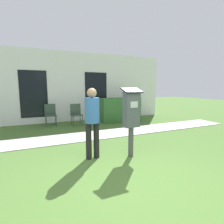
% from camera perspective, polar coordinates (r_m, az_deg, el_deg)
% --- Properties ---
extents(ground_plane, '(40.00, 40.00, 0.00)m').
position_cam_1_polar(ground_plane, '(3.14, 6.42, -22.58)').
color(ground_plane, '#476B2D').
extents(sidewalk, '(12.00, 1.10, 0.02)m').
position_cam_1_polar(sidewalk, '(5.81, -9.34, -7.85)').
color(sidewalk, beige).
rests_on(sidewalk, ground).
extents(building_facade, '(10.00, 0.26, 3.20)m').
position_cam_1_polar(building_facade, '(8.43, -14.66, 7.87)').
color(building_facade, white).
rests_on(building_facade, ground).
extents(parking_meter, '(0.44, 0.31, 1.59)m').
position_cam_1_polar(parking_meter, '(3.97, 6.32, -0.34)').
color(parking_meter, '#4C4C4C').
rests_on(parking_meter, ground).
extents(person_standing, '(0.32, 0.32, 1.58)m').
position_cam_1_polar(person_standing, '(3.87, -6.49, -1.90)').
color(person_standing, black).
rests_on(person_standing, ground).
extents(outdoor_chair_left, '(0.44, 0.44, 0.90)m').
position_cam_1_polar(outdoor_chair_left, '(7.70, -19.47, -0.32)').
color(outdoor_chair_left, '#334738').
rests_on(outdoor_chair_left, ground).
extents(outdoor_chair_middle, '(0.44, 0.44, 0.90)m').
position_cam_1_polar(outdoor_chair_middle, '(7.50, -11.66, -0.22)').
color(outdoor_chair_middle, '#334738').
rests_on(outdoor_chair_middle, ground).
extents(hedge_row, '(1.89, 0.60, 1.10)m').
position_cam_1_polar(hedge_row, '(8.16, 2.77, 0.75)').
color(hedge_row, '#33662D').
rests_on(hedge_row, ground).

